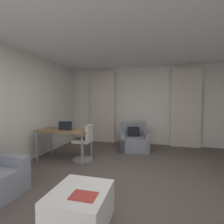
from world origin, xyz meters
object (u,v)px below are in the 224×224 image
(armchair, at_px, (134,141))
(desk, at_px, (65,132))
(desk_chair, at_px, (84,145))
(coffee_table, at_px, (80,208))
(laptop, at_px, (66,128))
(magazine_open, at_px, (84,196))

(armchair, relative_size, desk, 0.79)
(desk_chair, bearing_deg, coffee_table, -67.03)
(laptop, distance_m, coffee_table, 2.37)
(armchair, height_order, laptop, laptop)
(laptop, xyz_separation_m, magazine_open, (1.37, -2.01, -0.37))
(desk_chair, bearing_deg, magazine_open, -65.92)
(coffee_table, bearing_deg, magazine_open, -48.76)
(desk, xyz_separation_m, coffee_table, (1.33, -1.92, -0.47))
(desk_chair, distance_m, laptop, 0.60)
(coffee_table, bearing_deg, laptop, 123.91)
(desk_chair, xyz_separation_m, magazine_open, (0.92, -2.06, 0.03))
(desk_chair, bearing_deg, desk, -175.94)
(desk, bearing_deg, magazine_open, -54.90)
(desk_chair, relative_size, coffee_table, 1.27)
(coffee_table, bearing_deg, armchair, 86.20)
(desk, height_order, magazine_open, desk)
(armchair, bearing_deg, desk, -139.94)
(desk_chair, height_order, magazine_open, desk_chair)
(coffee_table, distance_m, magazine_open, 0.26)
(armchair, distance_m, magazine_open, 3.34)
(armchair, relative_size, magazine_open, 3.57)
(desk_chair, height_order, laptop, laptop)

